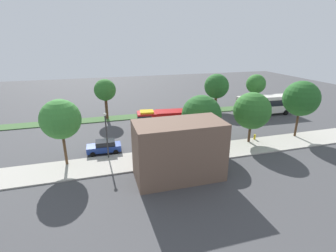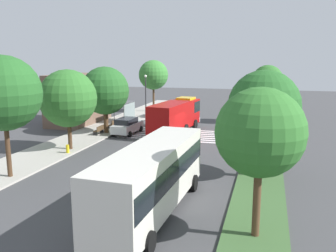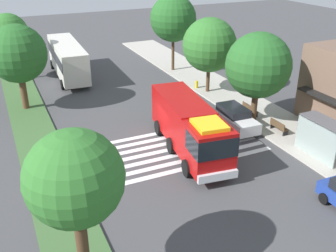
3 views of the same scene
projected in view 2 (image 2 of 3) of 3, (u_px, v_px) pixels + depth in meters
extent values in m
plane|color=#424244|center=(178.00, 138.00, 36.84)|extent=(120.00, 120.00, 0.00)
cube|color=#ADA89E|center=(96.00, 132.00, 39.30)|extent=(60.00, 4.73, 0.14)
cube|color=#3D6033|center=(264.00, 142.00, 34.59)|extent=(60.00, 3.00, 0.14)
cube|color=silver|center=(175.00, 140.00, 35.61)|extent=(0.45, 12.46, 0.01)
cube|color=silver|center=(177.00, 138.00, 36.46)|extent=(0.45, 12.46, 0.01)
cube|color=silver|center=(180.00, 137.00, 37.31)|extent=(0.45, 12.46, 0.01)
cube|color=silver|center=(182.00, 135.00, 38.16)|extent=(0.45, 12.46, 0.01)
cube|color=silver|center=(184.00, 133.00, 39.01)|extent=(0.45, 12.46, 0.01)
cube|color=silver|center=(185.00, 132.00, 39.86)|extent=(0.45, 12.46, 0.01)
cube|color=silver|center=(187.00, 130.00, 40.72)|extent=(0.45, 12.46, 0.01)
cube|color=#A50C0C|center=(186.00, 111.00, 41.65)|extent=(3.11, 2.81, 2.77)
cube|color=#A50C0C|center=(170.00, 117.00, 37.35)|extent=(6.87, 3.26, 2.85)
cube|color=black|center=(187.00, 106.00, 41.93)|extent=(2.33, 2.74, 1.22)
cube|color=silver|center=(190.00, 119.00, 43.24)|extent=(0.53, 2.51, 0.50)
cube|color=yellow|center=(186.00, 98.00, 41.37)|extent=(2.18, 1.97, 0.24)
cylinder|color=black|center=(175.00, 123.00, 42.12)|extent=(1.13, 0.43, 1.10)
cylinder|color=black|center=(195.00, 124.00, 41.18)|extent=(1.13, 0.43, 1.10)
cylinder|color=black|center=(153.00, 133.00, 36.58)|extent=(1.13, 0.43, 1.10)
cylinder|color=black|center=(176.00, 135.00, 35.64)|extent=(1.13, 0.43, 1.10)
cylinder|color=black|center=(164.00, 128.00, 39.29)|extent=(1.13, 0.43, 1.10)
cylinder|color=black|center=(186.00, 129.00, 38.35)|extent=(1.13, 0.43, 1.10)
cube|color=silver|center=(127.00, 127.00, 38.56)|extent=(4.67, 2.05, 0.85)
cube|color=black|center=(126.00, 121.00, 38.22)|extent=(2.64, 1.74, 0.57)
cylinder|color=black|center=(125.00, 128.00, 40.35)|extent=(0.65, 0.25, 0.64)
cylinder|color=black|center=(141.00, 129.00, 39.78)|extent=(0.65, 0.25, 0.64)
cylinder|color=black|center=(113.00, 133.00, 37.51)|extent=(0.65, 0.25, 0.64)
cylinder|color=black|center=(130.00, 134.00, 36.94)|extent=(0.65, 0.25, 0.64)
cube|color=navy|center=(159.00, 112.00, 49.57)|extent=(4.26, 1.92, 0.74)
cube|color=black|center=(159.00, 108.00, 49.25)|extent=(2.40, 1.65, 0.57)
cylinder|color=black|center=(156.00, 113.00, 51.21)|extent=(0.65, 0.24, 0.64)
cylinder|color=black|center=(169.00, 113.00, 50.68)|extent=(0.65, 0.24, 0.64)
cylinder|color=black|center=(150.00, 116.00, 48.60)|extent=(0.65, 0.24, 0.64)
cylinder|color=black|center=(162.00, 117.00, 48.07)|extent=(0.65, 0.24, 0.64)
cube|color=silver|center=(152.00, 176.00, 18.62)|extent=(10.99, 2.99, 3.09)
cube|color=black|center=(152.00, 169.00, 18.55)|extent=(10.78, 3.03, 1.11)
cylinder|color=black|center=(149.00, 243.00, 14.96)|extent=(1.01, 0.34, 1.00)
cylinder|color=black|center=(95.00, 233.00, 15.73)|extent=(1.01, 0.34, 1.00)
cylinder|color=black|center=(194.00, 183.00, 22.09)|extent=(1.01, 0.34, 1.00)
cylinder|color=black|center=(155.00, 179.00, 22.86)|extent=(1.01, 0.34, 1.00)
cube|color=#4C4C51|center=(124.00, 103.00, 44.80)|extent=(3.50, 1.40, 0.12)
cube|color=#8C9E99|center=(129.00, 112.00, 44.85)|extent=(3.50, 0.08, 2.40)
cylinder|color=#333338|center=(114.00, 114.00, 43.59)|extent=(0.08, 0.08, 2.40)
cylinder|color=#333338|center=(125.00, 110.00, 46.80)|extent=(0.08, 0.08, 2.40)
cube|color=#4C3823|center=(113.00, 124.00, 41.32)|extent=(1.60, 0.50, 0.08)
cube|color=#4C3823|center=(115.00, 122.00, 41.21)|extent=(1.60, 0.06, 0.45)
cube|color=black|center=(111.00, 127.00, 40.68)|extent=(0.08, 0.45, 0.37)
cube|color=black|center=(116.00, 125.00, 42.05)|extent=(0.08, 0.45, 0.37)
cube|color=#4C3823|center=(99.00, 130.00, 37.82)|extent=(1.60, 0.50, 0.08)
cube|color=#4C3823|center=(100.00, 128.00, 37.71)|extent=(1.60, 0.06, 0.45)
cube|color=black|center=(95.00, 134.00, 37.18)|extent=(0.08, 0.45, 0.37)
cube|color=black|center=(102.00, 131.00, 38.54)|extent=(0.08, 0.45, 0.37)
cylinder|color=#2D2D30|center=(146.00, 97.00, 49.27)|extent=(0.16, 0.16, 5.26)
sphere|color=white|center=(146.00, 76.00, 48.75)|extent=(0.36, 0.36, 0.36)
cube|color=brown|center=(79.00, 99.00, 44.47)|extent=(8.96, 4.48, 6.06)
cube|color=black|center=(98.00, 102.00, 43.81)|extent=(7.17, 0.80, 0.16)
cylinder|color=#47301E|center=(8.00, 148.00, 24.09)|extent=(0.32, 0.32, 3.91)
sphere|color=#235B23|center=(3.00, 93.00, 23.41)|extent=(4.94, 4.94, 4.94)
cylinder|color=#47301E|center=(70.00, 134.00, 31.55)|extent=(0.34, 0.34, 2.73)
sphere|color=#2D6B28|center=(68.00, 98.00, 30.97)|extent=(4.97, 4.97, 4.97)
cylinder|color=#513823|center=(106.00, 120.00, 38.47)|extent=(0.49, 0.49, 2.72)
sphere|color=#235B23|center=(105.00, 91.00, 37.89)|extent=(5.05, 5.05, 5.05)
cylinder|color=#513823|center=(154.00, 98.00, 53.94)|extent=(0.30, 0.30, 3.87)
sphere|color=#387F33|center=(153.00, 75.00, 53.29)|extent=(4.36, 4.36, 4.36)
cylinder|color=#513823|center=(257.00, 200.00, 16.03)|extent=(0.35, 0.35, 3.38)
sphere|color=#2D6B28|center=(260.00, 132.00, 15.46)|extent=(3.92, 3.92, 3.92)
cylinder|color=#513823|center=(262.00, 153.00, 24.43)|extent=(0.54, 0.54, 3.09)
sphere|color=#235B23|center=(264.00, 106.00, 23.83)|extent=(4.78, 4.78, 4.78)
cylinder|color=#47301E|center=(266.00, 107.00, 44.41)|extent=(0.49, 0.49, 3.88)
sphere|color=#2D6B28|center=(267.00, 80.00, 43.81)|extent=(3.73, 3.73, 3.73)
cylinder|color=gold|center=(68.00, 149.00, 30.39)|extent=(0.28, 0.28, 0.70)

